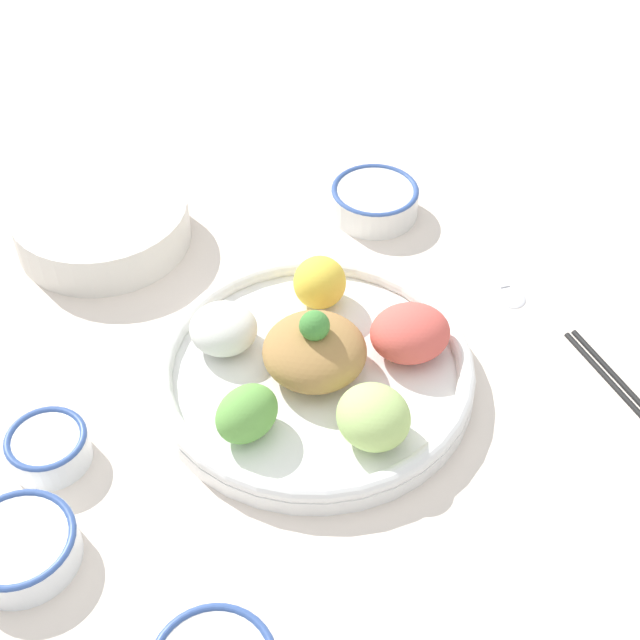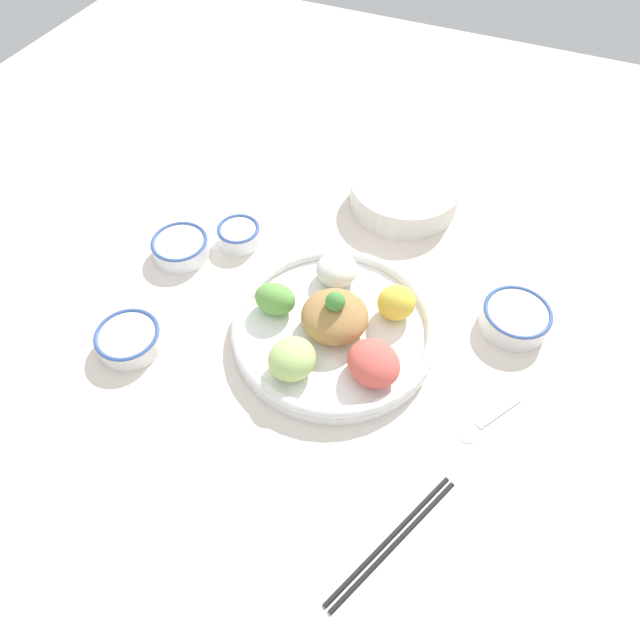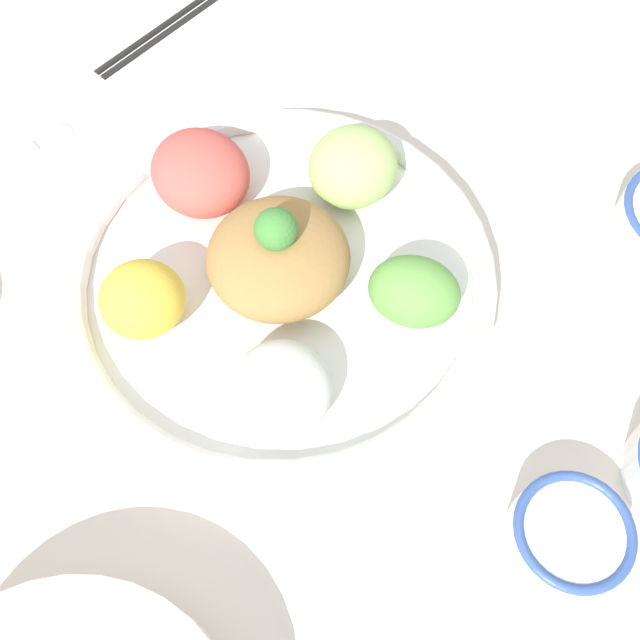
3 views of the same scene
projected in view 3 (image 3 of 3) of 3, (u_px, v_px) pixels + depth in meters
The scene contains 5 objects.
ground_plane at pixel (286, 261), 0.64m from camera, with size 2.40×2.40×0.00m, color silver.
salad_platter at pixel (279, 270), 0.60m from camera, with size 0.35×0.35×0.10m.
rice_bowl_plain at pixel (569, 535), 0.51m from camera, with size 0.08×0.08×0.04m.
chopsticks_pair_near at pixel (188, 11), 0.78m from camera, with size 0.12×0.23×0.01m.
serving_spoon_main at pixel (27, 149), 0.69m from camera, with size 0.09×0.12×0.01m.
Camera 3 is at (0.13, -0.32, 0.54)m, focal length 42.00 mm.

